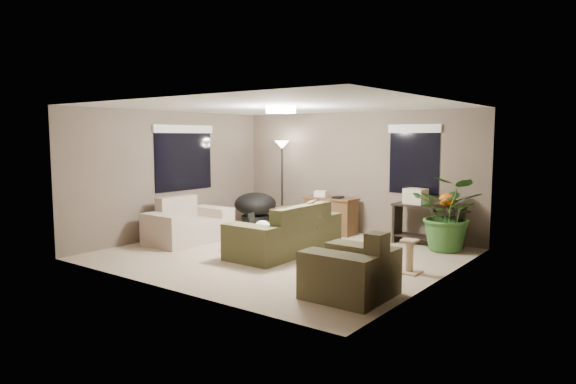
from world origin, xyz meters
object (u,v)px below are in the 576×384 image
Objects in this scene: main_sofa at (287,236)px; armchair at (351,273)px; papasan_chair at (255,208)px; loveseat at (188,226)px; floor_lamp at (282,155)px; desk at (331,215)px; cat_scratching_post at (409,259)px; coffee_table at (259,232)px; console_table at (428,222)px; houseplant at (450,222)px.

main_sofa is 2.57m from armchair.
main_sofa is 1.86× the size of papasan_chair.
loveseat is 1.60× the size of armchair.
papasan_chair is (0.18, 1.78, 0.17)m from loveseat.
floor_lamp is (0.50, 2.30, 1.30)m from loveseat.
desk is (-0.35, 1.97, 0.08)m from main_sofa.
armchair is at bearing -94.74° from cat_scratching_post.
coffee_table is 0.77× the size of console_table.
papasan_chair is (-3.63, -0.62, 0.03)m from console_table.
main_sofa is 0.48m from coffee_table.
cat_scratching_post is (2.23, 0.02, -0.08)m from main_sofa.
coffee_table is 0.91× the size of desk.
armchair is 0.52× the size of floor_lamp.
floor_lamp reaches higher than loveseat.
console_table is at bearing 1.62° from floor_lamp.
floor_lamp is at bearing 178.14° from houseplant.
loveseat is at bearing -126.63° from desk.
armchair is at bearing -91.48° from houseplant.
console_table is (3.81, 2.40, 0.14)m from loveseat.
coffee_table is (-0.38, -0.29, 0.06)m from main_sofa.
main_sofa is 2.00× the size of desk.
desk is (-2.46, 3.43, 0.08)m from armchair.
papasan_chair is 0.62× the size of floor_lamp.
houseplant is (4.11, 0.41, 0.05)m from papasan_chair.
loveseat reaches higher than cat_scratching_post.
desk is at bearing 176.30° from houseplant.
loveseat is 1.79m from papasan_chair.
papasan_chair is (-1.53, 1.69, 0.11)m from coffee_table.
main_sofa is at bearing -179.46° from cat_scratching_post.
console_table reaches higher than cat_scratching_post.
console_table is 3.68m from papasan_chair.
floor_lamp is at bearing 153.52° from cat_scratching_post.
coffee_table is 2.26m from desk.
houseplant is at bearing 88.52° from armchair.
main_sofa is 2.13m from loveseat.
loveseat reaches higher than papasan_chair.
main_sofa is at bearing 145.20° from armchair.
floor_lamp is at bearing -178.38° from console_table.
desk is 1.74m from floor_lamp.
floor_lamp is at bearing 137.50° from armchair.
armchair is 5.19m from floor_lamp.
loveseat is at bearing -174.74° from cat_scratching_post.
desk is at bearing -178.56° from console_table.
coffee_table is 3.12m from console_table.
papasan_chair is at bearing 161.63° from cat_scratching_post.
houseplant is at bearing -24.16° from console_table.
papasan_chair is at bearing 84.20° from loveseat.
console_table is at bearing 9.73° from papasan_chair.
desk is 2.06m from console_table.
desk is (1.74, 2.35, 0.08)m from loveseat.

